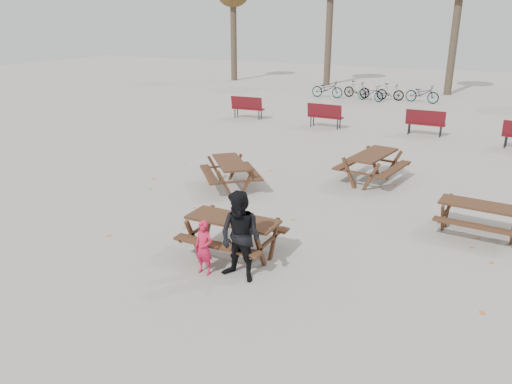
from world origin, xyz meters
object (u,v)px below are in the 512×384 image
at_px(picnic_table_far, 372,168).
at_px(picnic_table_north, 230,175).
at_px(soda_bottle, 230,218).
at_px(food_tray, 246,221).
at_px(picnic_table_east, 479,220).
at_px(main_picnic_table, 233,227).
at_px(adult, 240,237).
at_px(child, 204,248).

bearing_deg(picnic_table_far, picnic_table_north, 133.77).
relative_size(soda_bottle, picnic_table_far, 0.09).
bearing_deg(food_tray, picnic_table_north, 123.69).
bearing_deg(picnic_table_east, picnic_table_far, 143.32).
bearing_deg(main_picnic_table, picnic_table_east, 37.05).
xyz_separation_m(food_tray, picnic_table_north, (-2.38, 3.57, -0.41)).
relative_size(soda_bottle, picnic_table_east, 0.10).
bearing_deg(soda_bottle, picnic_table_east, 38.79).
bearing_deg(picnic_table_east, adult, -127.82).
bearing_deg(adult, child, -164.93).
xyz_separation_m(main_picnic_table, child, (-0.09, -0.90, -0.07)).
xyz_separation_m(child, picnic_table_east, (4.32, 4.10, -0.16)).
distance_m(picnic_table_east, picnic_table_north, 6.30).
xyz_separation_m(soda_bottle, child, (-0.13, -0.73, -0.33)).
bearing_deg(food_tray, picnic_table_east, 39.71).
bearing_deg(main_picnic_table, picnic_table_north, 120.41).
xyz_separation_m(adult, picnic_table_east, (3.63, 3.98, -0.47)).
relative_size(main_picnic_table, food_tray, 10.00).
bearing_deg(soda_bottle, picnic_table_north, 119.68).
distance_m(main_picnic_table, picnic_table_east, 5.31).
xyz_separation_m(adult, picnic_table_north, (-2.66, 4.30, -0.45)).
distance_m(child, picnic_table_far, 6.85).
bearing_deg(child, picnic_table_east, 46.16).
bearing_deg(picnic_table_far, food_tray, 179.94).
bearing_deg(main_picnic_table, food_tray, -10.12).
distance_m(main_picnic_table, adult, 1.02).
height_order(main_picnic_table, child, child).
bearing_deg(child, food_tray, 66.96).
xyz_separation_m(child, adult, (0.69, 0.12, 0.31)).
xyz_separation_m(soda_bottle, picnic_table_far, (1.21, 5.98, -0.43)).
height_order(main_picnic_table, adult, adult).
bearing_deg(main_picnic_table, picnic_table_far, 77.91).
height_order(adult, picnic_table_east, adult).
relative_size(soda_bottle, child, 0.17).
relative_size(child, picnic_table_east, 0.63).
bearing_deg(adult, food_tray, 116.94).
height_order(soda_bottle, picnic_table_north, soda_bottle).
relative_size(adult, picnic_table_east, 1.00).
bearing_deg(child, picnic_table_far, 81.43).
bearing_deg(picnic_table_north, soda_bottle, -11.59).
distance_m(child, picnic_table_east, 5.96).
height_order(picnic_table_north, picnic_table_far, picnic_table_far).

